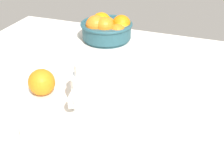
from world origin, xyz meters
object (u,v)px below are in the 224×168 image
object	(u,v)px
fruit_bowl	(107,28)
juice_glass	(5,145)
loose_orange_1	(42,82)
juice_pitcher	(87,91)

from	to	relation	value
fruit_bowl	juice_glass	distance (cm)	70.23
loose_orange_1	fruit_bowl	bearing A→B (deg)	85.15
fruit_bowl	loose_orange_1	world-z (taller)	fruit_bowl
juice_pitcher	loose_orange_1	xyz separation A→B (cm)	(-15.67, 1.64, -1.44)
juice_glass	fruit_bowl	bearing A→B (deg)	92.00
fruit_bowl	juice_glass	world-z (taller)	fruit_bowl
fruit_bowl	juice_pitcher	bearing A→B (deg)	-75.71
loose_orange_1	juice_pitcher	bearing A→B (deg)	-5.98
fruit_bowl	juice_glass	size ratio (longest dim) A/B	2.47
fruit_bowl	juice_pitcher	distance (cm)	48.04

